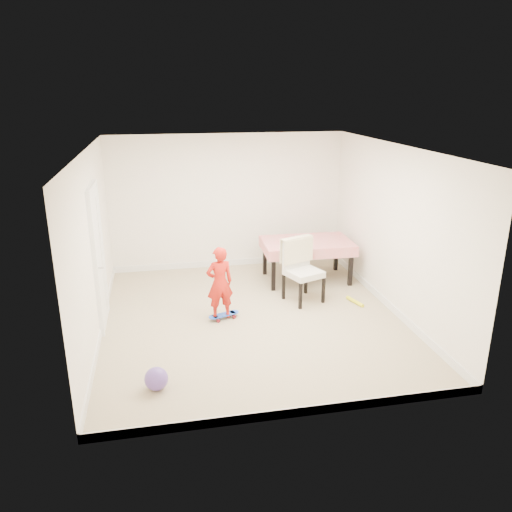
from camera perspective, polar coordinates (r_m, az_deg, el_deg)
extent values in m
plane|color=tan|center=(7.78, -0.44, -7.15)|extent=(5.00, 5.00, 0.00)
cube|color=white|center=(7.06, -0.49, 12.07)|extent=(4.50, 5.00, 0.04)
cube|color=white|center=(9.69, -3.23, 6.16)|extent=(4.50, 0.04, 2.60)
cube|color=white|center=(5.05, 4.84, -5.83)|extent=(4.50, 0.04, 2.60)
cube|color=white|center=(7.25, -18.04, 0.98)|extent=(0.04, 5.00, 2.60)
cube|color=white|center=(8.02, 15.41, 2.87)|extent=(0.04, 5.00, 2.60)
cube|color=white|center=(7.62, -17.55, -0.31)|extent=(0.11, 0.94, 2.11)
cube|color=white|center=(10.03, -3.11, -0.76)|extent=(4.50, 0.02, 0.12)
cube|color=white|center=(5.66, 4.52, -17.37)|extent=(4.50, 0.02, 0.12)
cube|color=white|center=(7.70, -17.20, -7.84)|extent=(0.02, 5.00, 0.12)
cube|color=white|center=(8.43, 14.75, -5.26)|extent=(0.02, 5.00, 0.12)
imported|color=red|center=(7.56, -4.17, -3.33)|extent=(0.45, 0.34, 1.13)
sphere|color=#6144A3|center=(6.15, -11.33, -13.60)|extent=(0.28, 0.28, 0.28)
cylinder|color=yellow|center=(8.46, 11.24, -5.12)|extent=(0.18, 0.40, 0.06)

